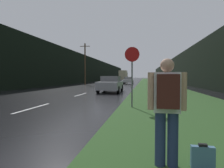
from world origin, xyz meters
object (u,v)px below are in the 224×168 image
(delivery_truck, at_px, (123,76))
(car_passing_near, at_px, (111,84))
(car_oncoming, at_px, (114,80))
(stop_sign, at_px, (132,70))
(suitcase, at_px, (203,157))
(car_passing_far, at_px, (128,80))
(hitchhiker_with_backpack, at_px, (167,105))

(delivery_truck, bearing_deg, car_passing_near, -85.55)
(car_oncoming, bearing_deg, delivery_truck, 90.00)
(car_passing_near, relative_size, delivery_truck, 0.60)
(stop_sign, bearing_deg, suitcase, -76.55)
(stop_sign, height_order, car_passing_near, stop_sign)
(stop_sign, distance_m, suitcase, 6.40)
(suitcase, bearing_deg, car_oncoming, 102.98)
(stop_sign, distance_m, car_oncoming, 37.18)
(suitcase, height_order, car_oncoming, car_oncoming)
(car_passing_far, bearing_deg, delivery_truck, -82.12)
(stop_sign, bearing_deg, delivery_truck, 96.22)
(car_passing_far, relative_size, delivery_truck, 0.56)
(car_passing_near, height_order, car_passing_far, car_passing_near)
(car_passing_far, height_order, delivery_truck, delivery_truck)
(hitchhiker_with_backpack, height_order, car_oncoming, hitchhiker_with_backpack)
(car_passing_far, distance_m, delivery_truck, 27.95)
(hitchhiker_with_backpack, relative_size, car_passing_near, 0.37)
(stop_sign, xyz_separation_m, car_passing_far, (-2.55, 30.81, -1.00))
(stop_sign, relative_size, suitcase, 7.04)
(hitchhiker_with_backpack, relative_size, suitcase, 4.30)
(hitchhiker_with_backpack, height_order, car_passing_near, hitchhiker_with_backpack)
(suitcase, distance_m, delivery_truck, 65.01)
(car_passing_near, bearing_deg, hitchhiker_with_backpack, 102.63)
(car_passing_near, bearing_deg, suitcase, 104.59)
(car_passing_far, bearing_deg, car_passing_near, 90.00)
(hitchhiker_with_backpack, bearing_deg, suitcase, 6.77)
(stop_sign, bearing_deg, car_passing_far, 94.72)
(stop_sign, height_order, delivery_truck, delivery_truck)
(stop_sign, relative_size, delivery_truck, 0.36)
(suitcase, bearing_deg, hitchhiker_with_backpack, -173.23)
(car_passing_far, distance_m, car_oncoming, 6.95)
(car_passing_near, height_order, car_oncoming, car_passing_near)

